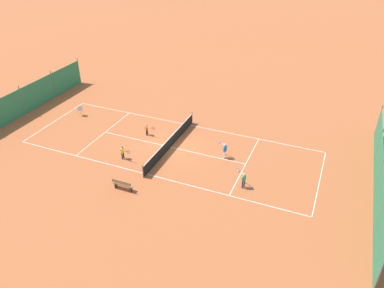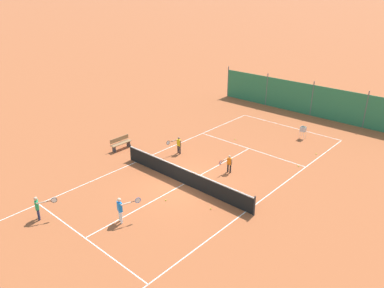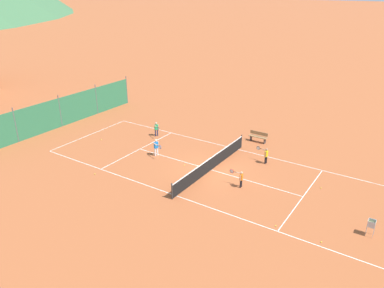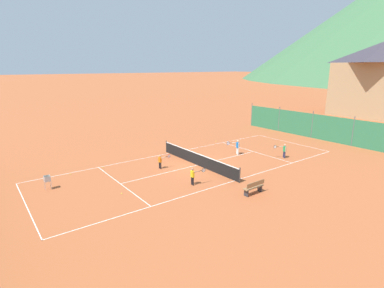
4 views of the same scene
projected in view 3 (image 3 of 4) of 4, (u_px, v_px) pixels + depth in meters
name	position (u px, v px, depth m)	size (l,w,h in m)	color
ground_plane	(211.00, 170.00, 25.64)	(600.00, 600.00, 0.00)	#A8542D
court_line_markings	(211.00, 170.00, 25.64)	(8.25, 23.85, 0.01)	white
tennis_net	(211.00, 163.00, 25.44)	(9.18, 0.08, 1.06)	#2D2D2D
windscreen_fence_far	(60.00, 112.00, 32.95)	(17.28, 0.08, 2.90)	#2D754C
player_far_service	(240.00, 178.00, 23.24)	(0.37, 0.95, 1.10)	black
player_far_baseline	(156.00, 146.00, 27.45)	(0.71, 0.99, 1.30)	white
player_near_baseline	(266.00, 154.00, 26.32)	(0.46, 0.97, 1.16)	black
player_near_service	(156.00, 128.00, 31.05)	(0.76, 0.88, 1.21)	#23284C
tennis_ball_far_corner	(184.00, 165.00, 26.23)	(0.07, 0.07, 0.07)	#CCE033
tennis_ball_by_net_left	(95.00, 174.00, 25.00)	(0.07, 0.07, 0.07)	#CCE033
tennis_ball_service_box	(321.00, 242.00, 18.42)	(0.07, 0.07, 0.07)	#CCE033
tennis_ball_alley_left	(177.00, 181.00, 24.06)	(0.07, 0.07, 0.07)	#CCE033
tennis_ball_alley_right	(276.00, 226.00, 19.64)	(0.07, 0.07, 0.07)	#CCE033
tennis_ball_mid_court	(101.00, 140.00, 30.52)	(0.07, 0.07, 0.07)	#CCE033
tennis_ball_by_net_right	(321.00, 188.00, 23.30)	(0.07, 0.07, 0.07)	#CCE033
ball_hopper	(371.00, 224.00, 18.72)	(0.36, 0.36, 0.89)	#B7B7BC
courtside_bench	(258.00, 137.00, 30.02)	(0.36, 1.50, 0.84)	olive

